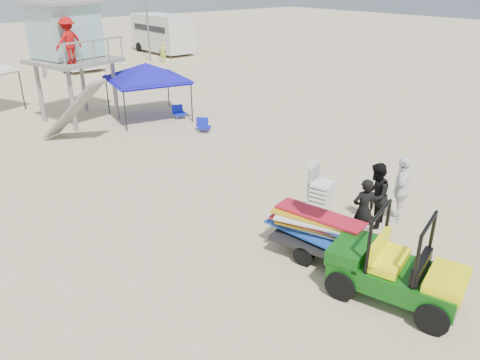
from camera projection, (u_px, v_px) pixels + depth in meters
ground at (304, 276)px, 11.00m from camera, size 140.00×140.00×0.00m
utility_cart at (398, 263)px, 9.81m from camera, size 2.02×2.92×2.01m
surf_trailer at (315, 223)px, 11.48m from camera, size 1.80×2.56×2.21m
man_left at (363, 210)px, 12.16m from camera, size 0.76×0.65×1.75m
man_mid at (375, 196)px, 12.81m from camera, size 1.11×1.00×1.88m
man_right at (401, 189)px, 13.11m from camera, size 1.23×0.90×1.94m
lifeguard_tower at (67, 36)px, 21.18m from camera, size 4.04×4.04×5.28m
canopy_blue at (146, 66)px, 22.07m from camera, size 3.94×3.94×3.07m
beach_chair_b at (179, 112)px, 22.92m from camera, size 0.67×0.73×0.64m
beach_chair_c at (203, 125)px, 20.95m from camera, size 0.73×0.86×0.64m
rv_mid_right at (68, 43)px, 34.95m from camera, size 2.64×7.00×3.25m
rv_far_right at (162, 32)px, 41.24m from camera, size 2.64×6.60×3.25m
light_pole_left at (34, 16)px, 30.20m from camera, size 0.14×0.14×8.00m
light_pole_right at (146, 9)px, 36.49m from camera, size 0.14×0.14×8.00m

